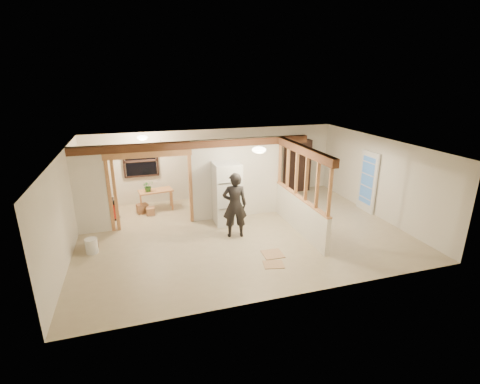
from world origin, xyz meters
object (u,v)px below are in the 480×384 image
object	(u,v)px
shop_vac	(111,209)
bookshelf	(297,166)
work_table	(156,200)
refrigerator	(227,193)
woman	(235,205)

from	to	relation	value
shop_vac	bookshelf	size ratio (longest dim) A/B	0.33
work_table	bookshelf	size ratio (longest dim) A/B	0.55
refrigerator	shop_vac	size ratio (longest dim) A/B	2.87
work_table	shop_vac	bearing A→B (deg)	-171.68
refrigerator	woman	size ratio (longest dim) A/B	1.02
bookshelf	work_table	bearing A→B (deg)	-174.71
work_table	woman	bearing A→B (deg)	-63.01
shop_vac	work_table	bearing A→B (deg)	16.92
refrigerator	bookshelf	distance (m)	4.07
woman	shop_vac	world-z (taller)	woman
woman	work_table	size ratio (longest dim) A/B	1.70
woman	work_table	xyz separation A→B (m)	(-1.95, 2.73, -0.58)
work_table	refrigerator	bearing A→B (deg)	-49.92
refrigerator	bookshelf	xyz separation A→B (m)	(3.40, 2.25, 0.06)
shop_vac	bookshelf	world-z (taller)	bookshelf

